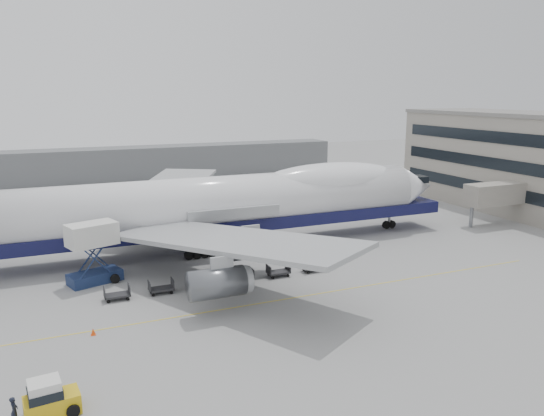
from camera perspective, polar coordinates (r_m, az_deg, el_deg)
name	(u,v)px	position (r m, az deg, el deg)	size (l,w,h in m)	color
ground	(253,280)	(54.40, -2.03, -7.72)	(260.00, 260.00, 0.00)	gray
apron_line	(277,301)	(49.22, 0.52, -9.93)	(60.00, 0.15, 0.01)	gold
hangar	(90,165)	(118.98, -18.96, 4.36)	(110.00, 8.00, 7.00)	slate
airliner	(222,203)	(63.98, -5.40, 0.54)	(67.00, 55.30, 19.98)	white
catering_truck	(93,249)	(55.49, -18.70, -4.24)	(5.54, 4.53, 6.11)	navy
baggage_tug	(49,400)	(35.58, -22.84, -18.46)	(3.25, 1.98, 2.26)	gold
ground_worker	(14,411)	(35.60, -25.98, -19.02)	(0.63, 0.41, 1.72)	black
traffic_cone	(93,332)	(44.94, -18.69, -12.50)	(0.39, 0.39, 0.57)	#E7430C
dolly_0	(117,294)	(51.23, -16.33, -8.90)	(2.30, 1.35, 1.30)	#2D2D30
dolly_1	(161,288)	(51.77, -11.84, -8.42)	(2.30, 1.35, 1.30)	#2D2D30
dolly_2	(203,282)	(52.62, -7.49, -7.91)	(2.30, 1.35, 1.30)	#2D2D30
dolly_3	(242,277)	(53.76, -3.30, -7.38)	(2.30, 1.35, 1.30)	#2D2D30
dolly_4	(278,271)	(55.17, 0.68, -6.84)	(2.30, 1.35, 1.30)	#2D2D30
dolly_5	(313,266)	(56.83, 4.44, -6.29)	(2.30, 1.35, 1.30)	#2D2D30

